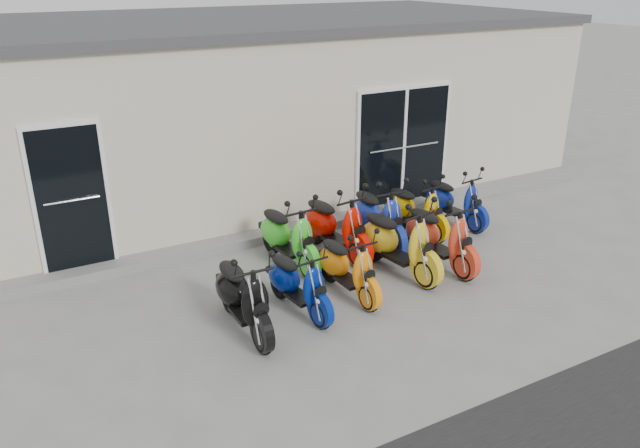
# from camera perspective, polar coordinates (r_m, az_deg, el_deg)

# --- Properties ---
(ground) EXTENTS (80.00, 80.00, 0.00)m
(ground) POSITION_cam_1_polar(r_m,az_deg,el_deg) (9.09, 1.83, -5.65)
(ground) COLOR gray
(ground) RESTS_ON ground
(building) EXTENTS (14.00, 6.00, 3.20)m
(building) POSITION_cam_1_polar(r_m,az_deg,el_deg) (13.03, -9.92, 10.35)
(building) COLOR beige
(building) RESTS_ON ground
(roof_cap) EXTENTS (14.20, 6.20, 0.16)m
(roof_cap) POSITION_cam_1_polar(r_m,az_deg,el_deg) (12.79, -10.44, 17.71)
(roof_cap) COLOR #3F3F42
(roof_cap) RESTS_ON building
(front_step) EXTENTS (14.00, 0.40, 0.15)m
(front_step) POSITION_cam_1_polar(r_m,az_deg,el_deg) (10.67, -3.66, -0.76)
(front_step) COLOR gray
(front_step) RESTS_ON ground
(door_left) EXTENTS (1.07, 0.08, 2.22)m
(door_left) POSITION_cam_1_polar(r_m,az_deg,el_deg) (9.59, -21.83, 2.45)
(door_left) COLOR black
(door_left) RESTS_ON front_step
(door_right) EXTENTS (2.02, 0.08, 2.22)m
(door_right) POSITION_cam_1_polar(r_m,az_deg,el_deg) (11.66, 7.59, 7.31)
(door_right) COLOR black
(door_right) RESTS_ON front_step
(scooter_front_black) EXTENTS (0.61, 1.67, 1.23)m
(scooter_front_black) POSITION_cam_1_polar(r_m,az_deg,el_deg) (7.80, -7.10, -5.78)
(scooter_front_black) COLOR black
(scooter_front_black) RESTS_ON ground
(scooter_front_blue) EXTENTS (0.71, 1.53, 1.09)m
(scooter_front_blue) POSITION_cam_1_polar(r_m,az_deg,el_deg) (8.18, -2.04, -4.72)
(scooter_front_blue) COLOR navy
(scooter_front_blue) RESTS_ON ground
(scooter_front_orange_a) EXTENTS (0.62, 1.52, 1.11)m
(scooter_front_orange_a) POSITION_cam_1_polar(r_m,az_deg,el_deg) (8.59, 2.55, -3.27)
(scooter_front_orange_a) COLOR orange
(scooter_front_orange_a) RESTS_ON ground
(scooter_front_orange_b) EXTENTS (0.88, 1.84, 1.31)m
(scooter_front_orange_b) POSITION_cam_1_polar(r_m,az_deg,el_deg) (9.23, 7.19, -0.86)
(scooter_front_orange_b) COLOR gold
(scooter_front_orange_b) RESTS_ON ground
(scooter_front_red) EXTENTS (0.69, 1.73, 1.26)m
(scooter_front_red) POSITION_cam_1_polar(r_m,az_deg,el_deg) (9.58, 10.91, -0.36)
(scooter_front_red) COLOR red
(scooter_front_red) RESTS_ON ground
(scooter_back_green) EXTENTS (0.75, 1.73, 1.24)m
(scooter_back_green) POSITION_cam_1_polar(r_m,az_deg,el_deg) (9.43, -2.96, -0.39)
(scooter_back_green) COLOR #3ED429
(scooter_back_green) RESTS_ON ground
(scooter_back_red) EXTENTS (0.86, 1.80, 1.28)m
(scooter_back_red) POSITION_cam_1_polar(r_m,az_deg,el_deg) (9.75, 1.42, 0.57)
(scooter_back_red) COLOR red
(scooter_back_red) RESTS_ON ground
(scooter_back_blue) EXTENTS (0.73, 1.75, 1.26)m
(scooter_back_blue) POSITION_cam_1_polar(r_m,az_deg,el_deg) (10.16, 5.34, 1.37)
(scooter_back_blue) COLOR #152B97
(scooter_back_blue) RESTS_ON ground
(scooter_back_yellow) EXTENTS (0.75, 1.59, 1.13)m
(scooter_back_yellow) POSITION_cam_1_polar(r_m,az_deg,el_deg) (10.72, 8.77, 1.95)
(scooter_back_yellow) COLOR #E1AC00
(scooter_back_yellow) RESTS_ON ground
(scooter_back_extra) EXTENTS (0.75, 1.59, 1.13)m
(scooter_back_extra) POSITION_cam_1_polar(r_m,az_deg,el_deg) (11.23, 12.24, 2.67)
(scooter_back_extra) COLOR navy
(scooter_back_extra) RESTS_ON ground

